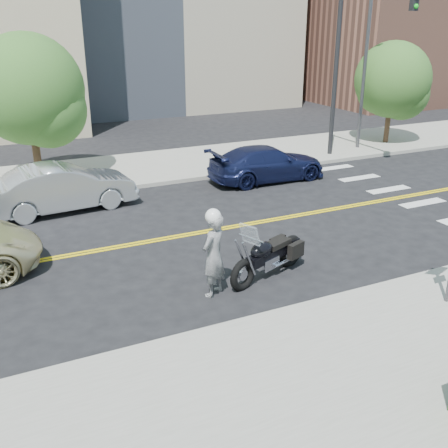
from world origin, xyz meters
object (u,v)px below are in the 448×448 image
motorcycle (269,247)px  parked_car_blue (267,163)px  motorcyclist (213,253)px  parked_car_silver (63,188)px

motorcycle → parked_car_blue: 8.29m
motorcyclist → motorcycle: (1.60, 0.29, -0.26)m
motorcyclist → motorcycle: motorcyclist is taller
motorcyclist → motorcycle: bearing=157.2°
motorcyclist → motorcycle: size_ratio=0.82×
motorcycle → parked_car_silver: 7.99m
motorcycle → parked_car_silver: motorcycle is taller
parked_car_silver → parked_car_blue: 7.79m
motorcycle → motorcyclist: bearing=168.9°
motorcycle → parked_car_blue: bearing=39.3°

